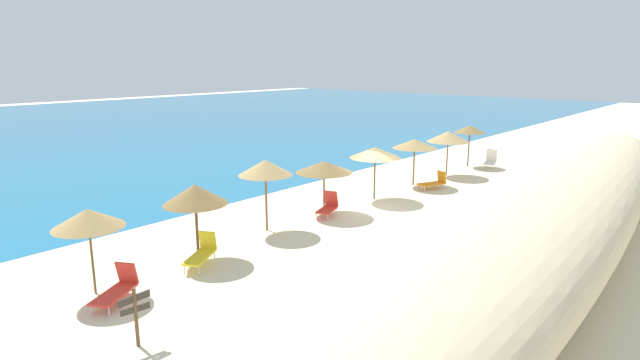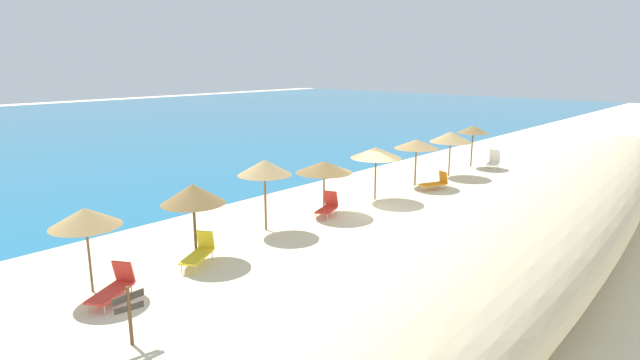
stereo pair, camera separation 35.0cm
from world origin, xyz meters
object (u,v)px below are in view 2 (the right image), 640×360
beach_umbrella_3 (324,167)px  beach_umbrella_2 (265,168)px  beach_umbrella_4 (376,153)px  beach_umbrella_6 (451,137)px  lounge_chair_3 (199,252)px  wooden_signpost (129,310)px  lounge_chair_2 (328,206)px  lounge_chair_4 (435,182)px  beach_umbrella_1 (193,194)px  lounge_chair_0 (494,161)px  beach_umbrella_0 (85,217)px  lounge_chair_1 (114,287)px  beach_umbrella_7 (473,129)px  beach_umbrella_5 (416,144)px

beach_umbrella_3 → beach_umbrella_2: bearing=177.2°
beach_umbrella_4 → beach_umbrella_2: bearing=176.1°
beach_umbrella_4 → beach_umbrella_6: bearing=-0.8°
lounge_chair_3 → wooden_signpost: wooden_signpost is taller
beach_umbrella_2 → beach_umbrella_6: size_ratio=1.09×
lounge_chair_2 → lounge_chair_4: lounge_chair_2 is taller
beach_umbrella_4 → wooden_signpost: (-15.25, -3.68, -1.45)m
beach_umbrella_1 → lounge_chair_4: beach_umbrella_1 is taller
beach_umbrella_6 → lounge_chair_0: size_ratio=1.90×
beach_umbrella_0 → lounge_chair_0: bearing=-2.7°
beach_umbrella_2 → lounge_chair_4: (10.88, -1.70, -2.25)m
beach_umbrella_3 → lounge_chair_2: beach_umbrella_3 is taller
beach_umbrella_0 → beach_umbrella_2: 7.54m
lounge_chair_1 → beach_umbrella_7: bearing=-115.9°
beach_umbrella_2 → lounge_chair_3: size_ratio=1.76×
lounge_chair_3 → lounge_chair_4: bearing=-122.1°
beach_umbrella_1 → beach_umbrella_3: size_ratio=1.05×
lounge_chair_2 → beach_umbrella_2: bearing=60.0°
beach_umbrella_6 → wooden_signpost: 23.06m
beach_umbrella_7 → lounge_chair_2: beach_umbrella_7 is taller
beach_umbrella_4 → lounge_chair_4: beach_umbrella_4 is taller
lounge_chair_2 → lounge_chair_4: (7.71, -1.06, -0.09)m
beach_umbrella_0 → beach_umbrella_5: (18.44, 0.09, -0.00)m
lounge_chair_4 → beach_umbrella_2: bearing=104.1°
wooden_signpost → beach_umbrella_4: bearing=11.6°
beach_umbrella_7 → lounge_chair_0: beach_umbrella_7 is taller
beach_umbrella_3 → lounge_chair_0: (14.91, -1.53, -1.65)m
beach_umbrella_2 → beach_umbrella_4: bearing=-3.9°
beach_umbrella_2 → beach_umbrella_3: (3.44, -0.17, -0.47)m
beach_umbrella_0 → lounge_chair_3: beach_umbrella_0 is taller
beach_umbrella_2 → beach_umbrella_4: 7.00m
beach_umbrella_0 → beach_umbrella_4: bearing=-0.0°
beach_umbrella_0 → beach_umbrella_4: (14.50, -0.01, 0.03)m
beach_umbrella_1 → lounge_chair_0: beach_umbrella_1 is taller
lounge_chair_0 → lounge_chair_2: (-15.18, 1.05, -0.04)m
beach_umbrella_3 → lounge_chair_3: (-7.50, -0.92, -1.71)m
beach_umbrella_4 → lounge_chair_0: (11.37, -1.21, -1.87)m
beach_umbrella_0 → lounge_chair_0: 25.96m
beach_umbrella_1 → beach_umbrella_5: 14.71m
lounge_chair_3 → lounge_chair_1: bearing=67.7°
beach_umbrella_3 → beach_umbrella_7: beach_umbrella_7 is taller
beach_umbrella_1 → beach_umbrella_0: bearing=179.6°
beach_umbrella_3 → lounge_chair_0: beach_umbrella_3 is taller
beach_umbrella_4 → lounge_chair_3: bearing=-176.9°
lounge_chair_0 → lounge_chair_4: 7.47m
beach_umbrella_7 → beach_umbrella_1: bearing=-179.4°
beach_umbrella_5 → lounge_chair_2: 7.99m
beach_umbrella_6 → lounge_chair_2: (-11.30, -0.06, -1.91)m
beach_umbrella_3 → lounge_chair_3: beach_umbrella_3 is taller
beach_umbrella_0 → lounge_chair_3: bearing=-10.2°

